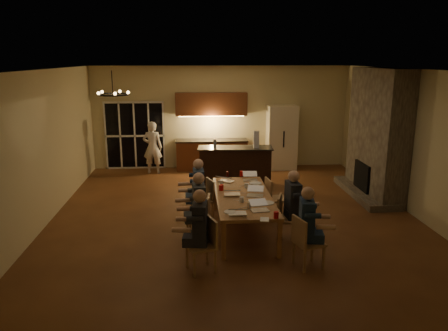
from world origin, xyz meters
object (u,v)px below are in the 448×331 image
refrigerator (282,137)px  mug_front (242,200)px  person_left_far (199,191)px  laptop_a (237,208)px  chandelier (113,95)px  bar_bottle (215,143)px  person_right_near (306,226)px  can_silver (249,205)px  chair_left_far (202,200)px  redcup_far (242,173)px  can_cola (228,174)px  laptop_c (232,189)px  bar_island (235,167)px  redcup_near (276,215)px  plate_near (267,203)px  person_left_near (200,230)px  dining_table (243,213)px  chair_right_far (277,198)px  laptop_f (250,175)px  chair_right_mid (290,219)px  person_right_mid (293,205)px  plate_left (230,212)px  mug_mid (246,186)px  chair_right_near (309,242)px  laptop_b (260,205)px  laptop_d (255,191)px  bar_blender (256,139)px  person_left_mid (199,208)px  can_right (261,188)px  plate_far (255,183)px  redcup_mid (221,188)px  chair_left_mid (198,218)px

refrigerator → mug_front: (-1.87, -5.47, -0.20)m
person_left_far → laptop_a: (0.66, -1.64, 0.17)m
chandelier → bar_bottle: 3.94m
person_right_near → can_silver: bearing=54.5°
chair_left_far → laptop_a: (0.60, -1.72, 0.42)m
redcup_far → can_cola: 0.34m
chandelier → laptop_c: bearing=-4.7°
bar_island → bar_bottle: bearing=-174.7°
redcup_near → plate_near: redcup_near is taller
can_cola → refrigerator: bearing=61.2°
person_left_near → dining_table: bearing=156.9°
chair_right_far → person_right_near: bearing=173.8°
refrigerator → person_left_far: (-2.68, -4.48, -0.31)m
chandelier → laptop_f: bearing=16.9°
chair_right_mid → person_right_mid: (0.06, 0.06, 0.24)m
can_cola → plate_left: (-0.15, -2.39, -0.05)m
chandelier → mug_mid: size_ratio=6.09×
chair_right_near → laptop_b: bearing=27.5°
laptop_d → bar_blender: bearing=94.3°
person_left_near → mug_mid: bearing=160.2°
chair_left_far → person_right_near: person_right_near is taller
refrigerator → laptop_a: 6.44m
laptop_a → can_cola: size_ratio=2.67×
chair_right_mid → chair_left_far: bearing=70.9°
person_left_far → can_cola: bearing=138.3°
mug_mid → plate_left: size_ratio=0.45×
chair_left_far → can_cola: 1.04m
person_left_far → bar_bottle: (0.49, 2.61, 0.51)m
refrigerator → person_left_mid: size_ratio=1.45×
laptop_a → laptop_c: size_ratio=1.00×
can_right → can_cola: bearing=117.9°
person_left_mid → redcup_near: 1.53m
can_cola → plate_far: size_ratio=0.44×
person_left_mid → plate_near: 1.30m
redcup_far → laptop_a: bearing=-98.1°
person_right_near → laptop_a: (-1.11, 0.52, 0.17)m
person_left_far → bar_bottle: size_ratio=5.75×
mug_front → bar_blender: 3.63m
chair_right_near → laptop_c: 2.10m
person_left_near → redcup_near: (1.31, 0.28, 0.12)m
chair_right_near → person_left_far: person_left_far is taller
person_left_mid → person_left_far: size_ratio=1.00×
bar_island → redcup_near: (0.26, -4.53, 0.27)m
redcup_far → plate_left: size_ratio=0.54×
person_left_mid → redcup_mid: 1.03m
bar_island → person_left_mid: (-1.05, -3.74, 0.15)m
laptop_a → chair_left_far: bearing=-70.5°
chair_left_far → plate_near: bearing=26.9°
person_left_mid → bar_blender: (1.60, 3.63, 0.62)m
chair_left_mid → bar_bottle: 3.73m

